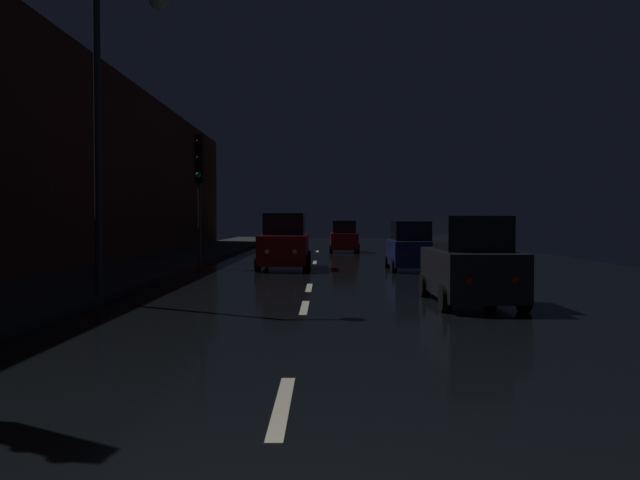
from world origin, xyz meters
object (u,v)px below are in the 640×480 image
Objects in this scene: streetlamp_overhead at (118,96)px; car_distant_taillights at (344,238)px; car_parked_right_near at (470,264)px; car_approaching_headlights at (284,243)px; traffic_light_far_left at (199,171)px; car_parked_right_far at (410,248)px.

streetlamp_overhead reaches higher than car_distant_taillights.
streetlamp_overhead is 24.69m from car_distant_taillights.
car_distant_taillights is at bearing 5.03° from car_parked_right_near.
streetlamp_overhead is at bearing -16.53° from car_approaching_headlights.
car_distant_taillights is 0.96× the size of car_parked_right_near.
streetlamp_overhead reaches higher than car_approaching_headlights.
traffic_light_far_left is 4.42m from car_approaching_headlights.
traffic_light_far_left is 13.89m from car_parked_right_near.
car_distant_taillights is at bearing 76.20° from streetlamp_overhead.
traffic_light_far_left is at bearing -94.55° from car_approaching_headlights.
streetlamp_overhead is at bearing 89.07° from car_parked_right_near.
car_approaching_headlights reaches higher than car_parked_right_near.
car_approaching_headlights is 4.86m from car_parked_right_far.
car_parked_right_far is at bearing 0.00° from car_parked_right_near.
traffic_light_far_left is at bearing 37.06° from car_parked_right_near.
car_approaching_headlights is (3.10, 10.44, -3.69)m from streetlamp_overhead.
streetlamp_overhead is 11.50m from car_approaching_headlights.
streetlamp_overhead is (0.27, -10.71, 0.84)m from traffic_light_far_left.
car_parked_right_near is (2.10, -23.81, 0.03)m from car_distant_taillights.
streetlamp_overhead is 8.77m from car_parked_right_near.
traffic_light_far_left is at bearing 91.42° from streetlamp_overhead.
streetlamp_overhead is 1.87× the size of car_distant_taillights.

